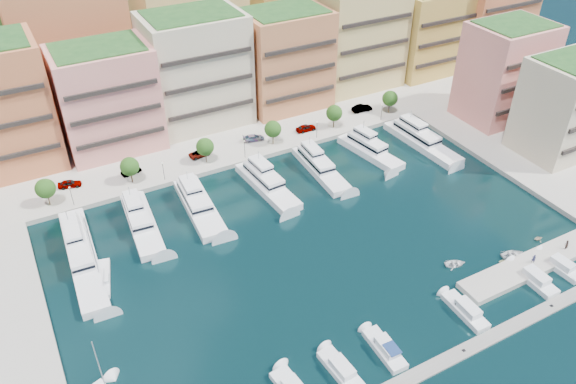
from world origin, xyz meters
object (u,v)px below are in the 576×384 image
yacht_4 (319,167)px  tender_3 (538,238)px  tree_4 (334,113)px  car_5 (362,108)px  tree_0 (45,189)px  sailboat_2 (102,279)px  lamppost_0 (71,193)px  car_0 (70,184)px  yacht_3 (266,182)px  cruiser_4 (385,349)px  cruiser_3 (341,370)px  car_2 (200,153)px  yacht_0 (81,252)px  person_1 (566,245)px  tree_5 (390,98)px  lamppost_1 (163,168)px  tender_2 (512,254)px  car_1 (131,171)px  yacht_2 (198,204)px  cruiser_9 (560,266)px  tree_2 (205,147)px  car_4 (306,128)px  lamppost_3 (317,127)px  person_0 (534,259)px  lamppost_4 (382,109)px  car_3 (254,138)px  tender_0 (455,264)px  tree_1 (130,167)px  lamppost_2 (244,146)px  yacht_6 (420,139)px  tender_1 (503,261)px  cruiser_6 (466,311)px  yacht_5 (368,149)px  cruiser_8 (534,279)px  yacht_1 (141,221)px

yacht_4 → tender_3: bearing=-59.0°
tree_4 → car_5: tree_4 is taller
tree_0 → sailboat_2: bearing=-80.9°
lamppost_0 → tree_4: bearing=2.2°
yacht_4 → car_0: yacht_4 is taller
yacht_3 → cruiser_4: yacht_3 is taller
cruiser_3 → tree_0: bearing=116.2°
tender_3 → car_2: car_2 is taller
yacht_0 → person_1: yacht_0 is taller
tree_5 → car_5: bearing=146.8°
lamppost_1 → car_5: 52.86m
tender_2 → car_1: size_ratio=0.99×
yacht_2 → cruiser_9: 65.06m
cruiser_3 → person_1: person_1 is taller
lamppost_0 → tree_2: bearing=4.7°
tree_5 → car_4: size_ratio=1.19×
tree_2 → lamppost_3: (26.00, -2.30, -0.92)m
tender_2 → car_2: bearing=45.4°
person_0 → car_2: bearing=-12.1°
lamppost_4 → car_3: 31.81m
cruiser_4 → tender_0: bearing=22.9°
sailboat_2 → person_1: 78.76m
tree_1 → person_0: bearing=-46.6°
tree_5 → tree_1: bearing=180.0°
cruiser_9 → car_3: size_ratio=1.64×
lamppost_2 → yacht_6: yacht_6 is taller
tree_2 → tender_1: (32.90, -52.50, -4.35)m
tree_5 → lamppost_0: 76.04m
yacht_4 → cruiser_6: bearing=-91.0°
cruiser_9 → tree_1: bearing=134.1°
tree_5 → yacht_6: bearing=-97.9°
lamppost_4 → lamppost_1: bearing=180.0°
car_2 → tree_2: bearing=177.3°
yacht_5 → car_5: size_ratio=3.42×
tender_3 → yacht_2: bearing=63.5°
yacht_5 → tender_2: yacht_5 is taller
yacht_3 → tender_3: yacht_3 is taller
tender_3 → cruiser_6: bearing=116.8°
cruiser_9 → car_0: 92.02m
tree_0 → car_1: (16.67, 3.08, -3.05)m
yacht_0 → cruiser_8: size_ratio=3.18×
yacht_1 → car_5: 63.01m
tender_1 → car_1: bearing=60.0°
yacht_3 → car_4: (17.87, 14.78, 0.60)m
yacht_5 → car_5: 18.44m
lamppost_2 → cruiser_6: 57.02m
lamppost_3 → car_0: 53.88m
car_0 → person_0: (63.92, -59.75, 0.08)m
yacht_4 → cruiser_4: bearing=-109.6°
cruiser_3 → sailboat_2: bearing=126.3°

